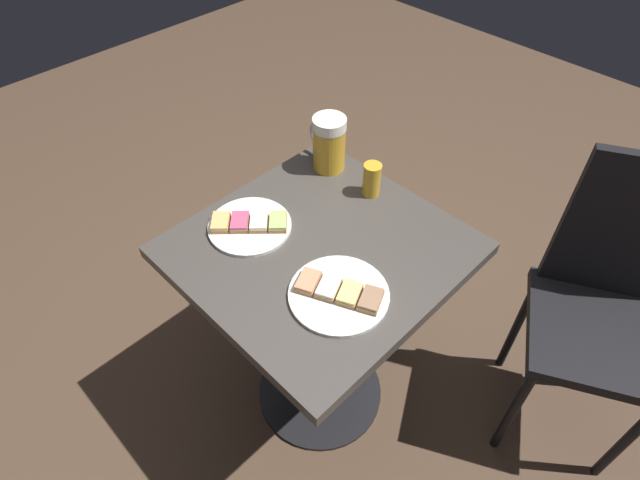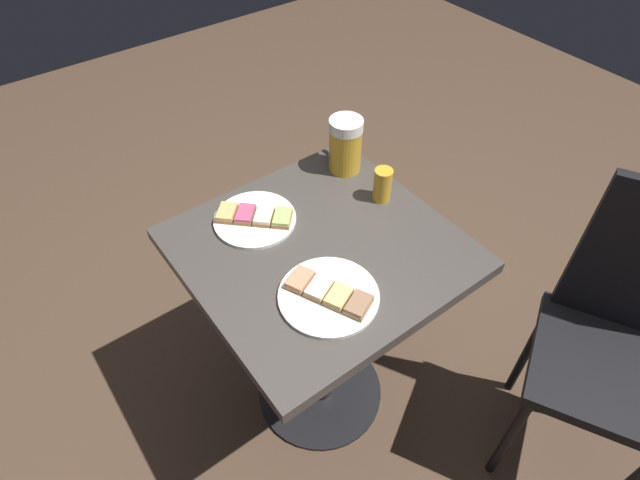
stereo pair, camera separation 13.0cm
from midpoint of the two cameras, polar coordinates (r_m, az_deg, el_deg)
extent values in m
plane|color=#4C3828|center=(1.95, -1.99, -16.46)|extent=(6.00, 6.00, 0.00)
cylinder|color=black|center=(1.95, -2.00, -16.36)|extent=(0.44, 0.44, 0.01)
cylinder|color=black|center=(1.62, -2.33, -10.17)|extent=(0.09, 0.09, 0.74)
cube|color=#423D38|center=(1.33, -2.80, -1.28)|extent=(0.65, 0.67, 0.04)
cylinder|color=white|center=(1.21, -1.01, -6.21)|extent=(0.24, 0.24, 0.01)
cube|color=#9E7547|center=(1.18, 2.47, -6.90)|extent=(0.07, 0.08, 0.01)
cube|color=#997051|center=(1.18, 2.48, -6.61)|extent=(0.07, 0.08, 0.01)
cube|color=#9E7547|center=(1.19, 0.13, -6.23)|extent=(0.07, 0.08, 0.01)
cube|color=#EFE07A|center=(1.19, 0.13, -5.93)|extent=(0.07, 0.08, 0.01)
cube|color=#9E7547|center=(1.21, -2.15, -5.55)|extent=(0.07, 0.08, 0.01)
cube|color=white|center=(1.20, -2.17, -5.25)|extent=(0.07, 0.08, 0.01)
cube|color=#9E7547|center=(1.22, -4.38, -4.88)|extent=(0.07, 0.08, 0.01)
cube|color=#EA8E66|center=(1.21, -4.41, -4.58)|extent=(0.07, 0.08, 0.01)
cylinder|color=white|center=(1.38, -10.46, 1.39)|extent=(0.22, 0.22, 0.01)
cube|color=#9E7547|center=(1.36, -7.40, 1.76)|extent=(0.08, 0.08, 0.01)
cube|color=#ADC66B|center=(1.36, -7.44, 2.07)|extent=(0.08, 0.08, 0.01)
cube|color=#9E7547|center=(1.37, -9.48, 1.73)|extent=(0.08, 0.08, 0.01)
cube|color=white|center=(1.36, -9.53, 2.04)|extent=(0.08, 0.08, 0.01)
cube|color=#9E7547|center=(1.38, -11.55, 1.70)|extent=(0.08, 0.08, 0.01)
cube|color=#BC4C70|center=(1.37, -11.61, 2.00)|extent=(0.08, 0.08, 0.01)
cube|color=#9E7547|center=(1.39, -13.58, 1.67)|extent=(0.08, 0.08, 0.01)
cube|color=#E5B266|center=(1.38, -13.65, 1.96)|extent=(0.08, 0.08, 0.01)
cylinder|color=gold|center=(1.52, -1.48, 10.01)|extent=(0.10, 0.10, 0.13)
cylinder|color=white|center=(1.47, -1.55, 12.63)|extent=(0.10, 0.10, 0.03)
torus|color=silver|center=(1.56, -2.61, 11.31)|extent=(0.09, 0.04, 0.09)
cylinder|color=gold|center=(1.44, 3.15, 6.57)|extent=(0.05, 0.05, 0.10)
cylinder|color=black|center=(1.73, 18.47, -17.63)|extent=(0.03, 0.03, 0.48)
cylinder|color=black|center=(1.81, 28.91, -19.01)|extent=(0.03, 0.03, 0.48)
cylinder|color=black|center=(1.91, 19.08, -9.19)|extent=(0.03, 0.03, 0.48)
cylinder|color=black|center=(1.98, 28.26, -10.78)|extent=(0.03, 0.03, 0.48)
cube|color=black|center=(1.65, 26.40, -9.40)|extent=(0.51, 0.51, 0.04)
cube|color=black|center=(1.59, 29.11, 0.92)|extent=(0.32, 0.19, 0.47)
camera|label=1|loc=(0.07, -92.87, -2.96)|focal=28.94mm
camera|label=2|loc=(0.07, 87.13, 2.96)|focal=28.94mm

